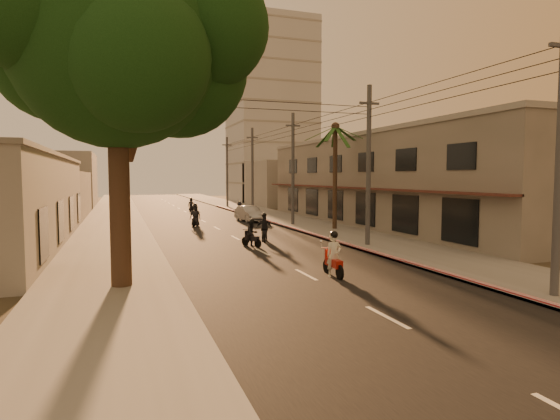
# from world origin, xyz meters

# --- Properties ---
(ground) EXTENTS (160.00, 160.00, 0.00)m
(ground) POSITION_xyz_m (0.00, 0.00, 0.00)
(ground) COLOR #383023
(ground) RESTS_ON ground
(road) EXTENTS (10.00, 140.00, 0.02)m
(road) POSITION_xyz_m (0.00, 20.00, 0.01)
(road) COLOR black
(road) RESTS_ON ground
(sidewalk_right) EXTENTS (5.00, 140.00, 0.12)m
(sidewalk_right) POSITION_xyz_m (7.50, 20.00, 0.06)
(sidewalk_right) COLOR slate
(sidewalk_right) RESTS_ON ground
(sidewalk_left) EXTENTS (5.00, 140.00, 0.12)m
(sidewalk_left) POSITION_xyz_m (-7.50, 20.00, 0.06)
(sidewalk_left) COLOR slate
(sidewalk_left) RESTS_ON ground
(curb_stripe) EXTENTS (0.20, 60.00, 0.20)m
(curb_stripe) POSITION_xyz_m (5.10, 15.00, 0.10)
(curb_stripe) COLOR red
(curb_stripe) RESTS_ON ground
(shophouse_row) EXTENTS (8.80, 34.20, 7.30)m
(shophouse_row) POSITION_xyz_m (13.95, 18.00, 3.65)
(shophouse_row) COLOR gray
(shophouse_row) RESTS_ON ground
(distant_tower) EXTENTS (12.10, 12.10, 28.00)m
(distant_tower) POSITION_xyz_m (16.00, 56.00, 14.00)
(distant_tower) COLOR #B7B5B2
(distant_tower) RESTS_ON ground
(broadleaf_tree) EXTENTS (9.60, 8.70, 12.10)m
(broadleaf_tree) POSITION_xyz_m (-6.61, 2.14, 8.48)
(broadleaf_tree) COLOR black
(broadleaf_tree) RESTS_ON ground
(palm_tree) EXTENTS (5.00, 5.00, 8.20)m
(palm_tree) POSITION_xyz_m (8.00, 16.00, 7.15)
(palm_tree) COLOR black
(palm_tree) RESTS_ON ground
(utility_poles) EXTENTS (1.20, 48.26, 9.00)m
(utility_poles) POSITION_xyz_m (6.20, 20.00, 6.54)
(utility_poles) COLOR #38383A
(utility_poles) RESTS_ON ground
(filler_right) EXTENTS (8.00, 14.00, 6.00)m
(filler_right) POSITION_xyz_m (14.00, 45.00, 3.00)
(filler_right) COLOR gray
(filler_right) RESTS_ON ground
(filler_left_near) EXTENTS (8.00, 14.00, 4.40)m
(filler_left_near) POSITION_xyz_m (-14.00, 34.00, 2.20)
(filler_left_near) COLOR gray
(filler_left_near) RESTS_ON ground
(filler_left_far) EXTENTS (8.00, 14.00, 7.00)m
(filler_left_far) POSITION_xyz_m (-14.00, 52.00, 3.50)
(filler_left_far) COLOR gray
(filler_left_far) RESTS_ON ground
(scooter_red) EXTENTS (0.70, 1.86, 1.83)m
(scooter_red) POSITION_xyz_m (0.91, 1.36, 0.80)
(scooter_red) COLOR black
(scooter_red) RESTS_ON ground
(scooter_mid_a) EXTENTS (1.16, 1.52, 1.59)m
(scooter_mid_a) POSITION_xyz_m (-0.01, 10.00, 0.73)
(scooter_mid_a) COLOR black
(scooter_mid_a) RESTS_ON ground
(scooter_mid_b) EXTENTS (1.17, 1.75, 1.76)m
(scooter_mid_b) POSITION_xyz_m (1.29, 11.88, 0.80)
(scooter_mid_b) COLOR black
(scooter_mid_b) RESTS_ON ground
(scooter_far_a) EXTENTS (1.20, 1.80, 1.85)m
(scooter_far_a) POSITION_xyz_m (-1.35, 21.83, 0.84)
(scooter_far_a) COLOR black
(scooter_far_a) RESTS_ON ground
(scooter_far_b) EXTENTS (1.40, 1.54, 1.61)m
(scooter_far_b) POSITION_xyz_m (3.92, 28.50, 0.74)
(scooter_far_b) COLOR black
(scooter_far_b) RESTS_ON ground
(parked_car) EXTENTS (2.20, 4.43, 1.37)m
(parked_car) POSITION_xyz_m (3.81, 24.54, 0.69)
(parked_car) COLOR #95979C
(parked_car) RESTS_ON ground
(scooter_far_c) EXTENTS (0.73, 1.60, 1.56)m
(scooter_far_c) POSITION_xyz_m (0.74, 38.52, 0.70)
(scooter_far_c) COLOR black
(scooter_far_c) RESTS_ON ground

